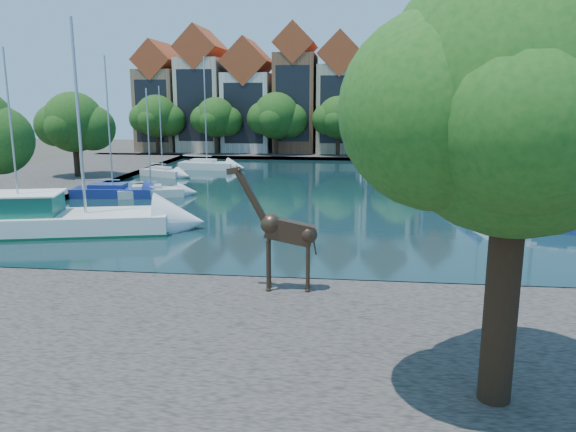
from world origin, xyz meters
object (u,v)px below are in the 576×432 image
sailboat_left_a (21,226)px  plane_tree (523,107)px  giraffe_statue (283,231)px  motorsailer (53,218)px  sailboat_right_a (535,219)px

sailboat_left_a → plane_tree: bearing=-35.7°
giraffe_statue → motorsailer: (-14.68, 9.41, -1.86)m
plane_tree → giraffe_statue: 10.93m
plane_tree → giraffe_statue: plane_tree is taller
plane_tree → sailboat_left_a: (-22.62, 16.24, -7.05)m
sailboat_left_a → sailboat_right_a: 30.47m
plane_tree → motorsailer: bearing=141.2°
motorsailer → sailboat_left_a: 1.77m
plane_tree → motorsailer: motorsailer is taller
motorsailer → sailboat_right_a: (28.41, 4.65, -0.38)m
giraffe_statue → motorsailer: size_ratio=0.37×
plane_tree → sailboat_right_a: (7.38, 21.55, -7.05)m
sailboat_left_a → sailboat_right_a: sailboat_left_a is taller
plane_tree → giraffe_statue: bearing=130.3°
giraffe_statue → sailboat_left_a: bearing=151.7°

